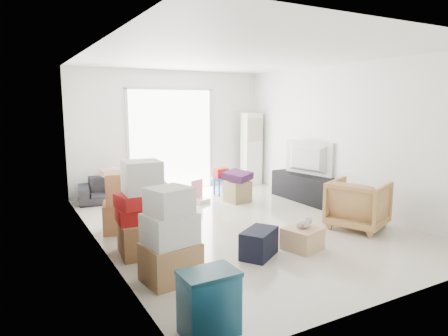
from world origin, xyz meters
TOP-DOWN VIEW (x-y plane):
  - room_shell at (0.00, 0.00)m, footprint 4.98×6.48m
  - sliding_door at (0.00, 2.98)m, footprint 2.10×0.04m
  - ac_tower at (1.95, 2.65)m, footprint 0.45×0.30m
  - tv_console at (2.00, 0.73)m, footprint 0.48×1.60m
  - television at (2.00, 0.73)m, footprint 0.88×1.28m
  - sofa at (-1.26, 2.50)m, footprint 1.80×0.76m
  - pillow_left at (-1.49, 2.46)m, footprint 0.48×0.43m
  - pillow_right at (-1.05, 2.52)m, footprint 0.36×0.31m
  - armchair at (1.52, -1.13)m, footprint 1.03×1.06m
  - storage_bins at (-1.90, -2.63)m, footprint 0.49×0.35m
  - box_stack_a at (-1.80, -1.49)m, footprint 0.64×0.56m
  - box_stack_b at (-1.80, -0.54)m, footprint 0.70×0.67m
  - box_stack_c at (-1.77, 0.53)m, footprint 0.74×0.67m
  - loose_box at (-1.45, 0.49)m, footprint 0.45×0.45m
  - duffel_bag at (-0.53, -1.37)m, footprint 0.65×0.59m
  - ottoman at (0.74, 1.29)m, footprint 0.47×0.47m
  - blanket at (0.74, 1.29)m, footprint 0.63×0.63m
  - kids_table at (0.74, 1.97)m, footprint 0.45×0.45m
  - toy_walker at (0.03, 1.62)m, footprint 0.43×0.41m
  - wood_crate at (0.13, -1.44)m, footprint 0.55×0.55m
  - plush_bunny at (0.17, -1.43)m, footprint 0.29×0.16m

SIDE VIEW (x-z plane):
  - toy_walker at x=0.03m, z-range -0.10..0.35m
  - wood_crate at x=0.13m, z-range 0.00..0.30m
  - loose_box at x=-1.45m, z-range 0.00..0.32m
  - duffel_bag at x=-0.53m, z-range 0.00..0.36m
  - ottoman at x=0.74m, z-range 0.00..0.42m
  - tv_console at x=2.00m, z-range 0.00..0.53m
  - storage_bins at x=-1.90m, z-range 0.00..0.57m
  - sofa at x=-1.26m, z-range 0.00..0.68m
  - plush_bunny at x=0.17m, z-range 0.29..0.43m
  - kids_table at x=0.74m, z-range 0.12..0.71m
  - armchair at x=1.52m, z-range 0.00..0.85m
  - box_stack_c at x=-1.77m, z-range -0.01..0.93m
  - box_stack_a at x=-1.80m, z-range -0.06..1.01m
  - blanket at x=0.74m, z-range 0.42..0.56m
  - box_stack_b at x=-1.80m, z-range -0.08..1.16m
  - television at x=2.00m, z-range 0.53..0.69m
  - pillow_right at x=-1.05m, z-range 0.68..0.79m
  - pillow_left at x=-1.49m, z-range 0.68..0.80m
  - ac_tower at x=1.95m, z-range 0.00..1.75m
  - sliding_door at x=0.00m, z-range 0.08..2.41m
  - room_shell at x=0.00m, z-range -0.24..2.94m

